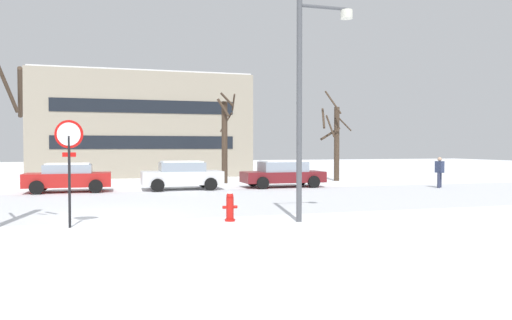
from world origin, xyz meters
The scene contains 12 objects.
ground_plane centered at (0.00, 0.00, 0.00)m, with size 120.00×120.00×0.00m, color white.
road_surface centered at (0.00, 3.71, 0.00)m, with size 80.00×9.42×0.00m.
stop_sign centered at (-1.03, -1.76, 2.04)m, with size 0.75×0.18×2.90m.
fire_hydrant centered at (3.38, -1.82, 0.44)m, with size 0.44×0.30×0.88m.
street_lamp centered at (5.57, -2.48, 3.86)m, with size 1.75×0.36×6.41m.
parked_car_red centered at (-2.02, 9.22, 0.72)m, with size 3.95×1.99×1.39m.
parked_car_white centered at (3.41, 9.09, 0.74)m, with size 4.02×2.15×1.45m.
parked_car_maroon centered at (8.83, 9.09, 0.73)m, with size 4.37×2.08×1.43m.
pedestrian_crossing centered at (16.68, 6.37, 0.95)m, with size 0.46×0.46×1.63m.
tree_far_right centered at (13.67, 12.77, 2.64)m, with size 2.04×2.04×5.72m.
tree_far_mid centered at (6.44, 12.72, 2.66)m, with size 1.18×1.19×5.37m.
building_far_left centered at (2.18, 23.58, 3.76)m, with size 15.44×9.79×7.52m.
Camera 1 is at (0.16, -15.72, 2.19)m, focal length 34.24 mm.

